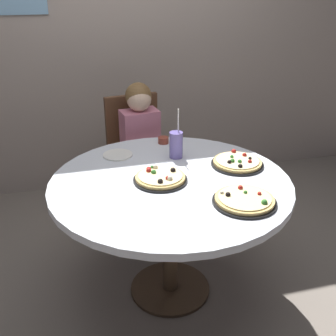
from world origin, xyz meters
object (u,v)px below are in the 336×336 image
at_px(diner_child, 144,167).
at_px(pizza_pepperoni, 245,200).
at_px(pizza_cheese, 237,163).
at_px(soda_cup, 176,145).
at_px(dining_table, 170,195).
at_px(chair_wooden, 136,152).
at_px(plate_small, 118,155).
at_px(sauce_bowl, 163,140).
at_px(pizza_veggie, 160,178).

height_order(diner_child, pizza_pepperoni, diner_child).
height_order(pizza_cheese, soda_cup, soda_cup).
distance_m(dining_table, chair_wooden, 0.94).
xyz_separation_m(pizza_pepperoni, plate_small, (-0.51, 0.73, -0.01)).
height_order(pizza_cheese, sauce_bowl, pizza_cheese).
height_order(dining_table, plate_small, plate_small).
height_order(pizza_veggie, sauce_bowl, pizza_veggie).
bearing_deg(diner_child, plate_small, -123.69).
xyz_separation_m(dining_table, plate_small, (-0.22, 0.40, 0.09)).
distance_m(pizza_veggie, pizza_cheese, 0.49).
bearing_deg(chair_wooden, plate_small, -111.80).
distance_m(diner_child, pizza_veggie, 0.80).
height_order(pizza_veggie, pizza_cheese, same).
height_order(chair_wooden, pizza_veggie, chair_wooden).
relative_size(chair_wooden, pizza_cheese, 3.13).
xyz_separation_m(pizza_pepperoni, soda_cup, (-0.17, 0.62, 0.06)).
distance_m(diner_child, soda_cup, 0.59).
bearing_deg(soda_cup, dining_table, -111.47).
relative_size(dining_table, chair_wooden, 1.37).
bearing_deg(plate_small, pizza_veggie, -66.83).
distance_m(dining_table, diner_child, 0.77).
bearing_deg(plate_small, pizza_pepperoni, -55.41).
bearing_deg(sauce_bowl, diner_child, 111.73).
xyz_separation_m(pizza_veggie, pizza_pepperoni, (0.34, -0.34, -0.00)).
bearing_deg(dining_table, sauce_bowl, 79.68).
relative_size(soda_cup, plate_small, 1.71).
xyz_separation_m(dining_table, pizza_pepperoni, (0.28, -0.33, 0.11)).
xyz_separation_m(dining_table, diner_child, (0.01, 0.75, -0.18)).
bearing_deg(chair_wooden, pizza_pepperoni, -76.91).
bearing_deg(pizza_veggie, dining_table, -9.47).
distance_m(chair_wooden, pizza_pepperoni, 1.32).
distance_m(diner_child, pizza_cheese, 0.84).
bearing_deg(chair_wooden, diner_child, -83.53).
relative_size(dining_table, sauce_bowl, 18.61).
bearing_deg(diner_child, soda_cup, -77.32).
xyz_separation_m(dining_table, sauce_bowl, (0.10, 0.53, 0.11)).
bearing_deg(sauce_bowl, pizza_cheese, -53.66).
relative_size(chair_wooden, sauce_bowl, 13.57).
distance_m(pizza_pepperoni, plate_small, 0.89).
height_order(diner_child, plate_small, diner_child).
bearing_deg(pizza_veggie, plate_small, 113.17).
distance_m(pizza_veggie, soda_cup, 0.33).
relative_size(pizza_cheese, pizza_pepperoni, 0.97).
relative_size(dining_table, diner_child, 1.20).
relative_size(diner_child, sauce_bowl, 15.46).
bearing_deg(dining_table, pizza_veggie, 170.53).
height_order(dining_table, chair_wooden, chair_wooden).
xyz_separation_m(chair_wooden, pizza_cheese, (0.44, -0.85, 0.24)).
bearing_deg(soda_cup, pizza_cheese, -33.05).
bearing_deg(sauce_bowl, chair_wooden, 105.10).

